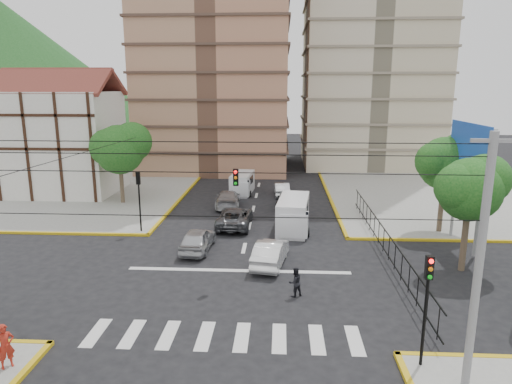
# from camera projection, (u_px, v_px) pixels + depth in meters

# --- Properties ---
(ground) EXTENTS (160.00, 160.00, 0.00)m
(ground) POSITION_uv_depth(u_px,v_px,m) (237.00, 279.00, 25.45)
(ground) COLOR black
(ground) RESTS_ON ground
(sidewalk_nw) EXTENTS (26.00, 26.00, 0.15)m
(sidewalk_nw) POSITION_uv_depth(u_px,v_px,m) (59.00, 192.00, 45.96)
(sidewalk_nw) COLOR gray
(sidewalk_nw) RESTS_ON ground
(sidewalk_ne) EXTENTS (26.00, 26.00, 0.15)m
(sidewalk_ne) POSITION_uv_depth(u_px,v_px,m) (464.00, 197.00, 43.80)
(sidewalk_ne) COLOR gray
(sidewalk_ne) RESTS_ON ground
(crosswalk_stripes) EXTENTS (12.00, 2.40, 0.01)m
(crosswalk_stripes) POSITION_uv_depth(u_px,v_px,m) (223.00, 336.00, 19.61)
(crosswalk_stripes) COLOR silver
(crosswalk_stripes) RESTS_ON ground
(stop_line) EXTENTS (13.00, 0.40, 0.01)m
(stop_line) POSITION_uv_depth(u_px,v_px,m) (239.00, 271.00, 26.61)
(stop_line) COLOR silver
(stop_line) RESTS_ON ground
(tudor_building) EXTENTS (10.80, 8.05, 12.23)m
(tudor_building) POSITION_uv_depth(u_px,v_px,m) (63.00, 141.00, 44.73)
(tudor_building) COLOR silver
(tudor_building) RESTS_ON ground
(distant_hill) EXTENTS (70.00, 70.00, 28.00)m
(distant_hill) POSITION_uv_depth(u_px,v_px,m) (2.00, 69.00, 93.32)
(distant_hill) COLOR #194C1A
(distant_hill) RESTS_ON ground
(park_fence) EXTENTS (0.10, 22.50, 1.66)m
(park_fence) POSITION_uv_depth(u_px,v_px,m) (383.00, 253.00, 29.34)
(park_fence) COLOR black
(park_fence) RESTS_ON ground
(billboard) EXTENTS (0.36, 6.20, 8.10)m
(billboard) POSITION_uv_depth(u_px,v_px,m) (470.00, 158.00, 29.14)
(billboard) COLOR slate
(billboard) RESTS_ON ground
(tree_park_a) EXTENTS (4.41, 3.60, 6.83)m
(tree_park_a) POSITION_uv_depth(u_px,v_px,m) (471.00, 187.00, 25.56)
(tree_park_a) COLOR #473828
(tree_park_a) RESTS_ON ground
(tree_park_c) EXTENTS (4.65, 3.80, 7.25)m
(tree_park_c) POSITION_uv_depth(u_px,v_px,m) (446.00, 161.00, 32.24)
(tree_park_c) COLOR #473828
(tree_park_c) RESTS_ON ground
(tree_tudor) EXTENTS (5.39, 4.40, 7.43)m
(tree_tudor) POSITION_uv_depth(u_px,v_px,m) (120.00, 147.00, 40.48)
(tree_tudor) COLOR #473828
(tree_tudor) RESTS_ON ground
(traffic_light_se) EXTENTS (0.28, 0.22, 4.40)m
(traffic_light_se) POSITION_uv_depth(u_px,v_px,m) (427.00, 293.00, 16.73)
(traffic_light_se) COLOR black
(traffic_light_se) RESTS_ON ground
(traffic_light_nw) EXTENTS (0.28, 0.22, 4.40)m
(traffic_light_nw) POSITION_uv_depth(u_px,v_px,m) (139.00, 192.00, 32.75)
(traffic_light_nw) COLOR black
(traffic_light_nw) RESTS_ON ground
(traffic_light_hanging) EXTENTS (18.00, 9.12, 0.92)m
(traffic_light_hanging) POSITION_uv_depth(u_px,v_px,m) (232.00, 183.00, 22.13)
(traffic_light_hanging) COLOR black
(traffic_light_hanging) RESTS_ON ground
(utility_pole_se) EXTENTS (1.40, 0.28, 9.00)m
(utility_pole_se) POSITION_uv_depth(u_px,v_px,m) (479.00, 263.00, 15.13)
(utility_pole_se) COLOR slate
(utility_pole_se) RESTS_ON ground
(van_right_lane) EXTENTS (2.62, 5.52, 2.40)m
(van_right_lane) POSITION_uv_depth(u_px,v_px,m) (293.00, 216.00, 33.71)
(van_right_lane) COLOR silver
(van_right_lane) RESTS_ON ground
(van_left_lane) EXTENTS (2.23, 4.73, 2.06)m
(van_left_lane) POSITION_uv_depth(u_px,v_px,m) (242.00, 184.00, 45.31)
(van_left_lane) COLOR silver
(van_left_lane) RESTS_ON ground
(car_silver_front_left) EXTENTS (2.02, 4.51, 1.50)m
(car_silver_front_left) POSITION_uv_depth(u_px,v_px,m) (198.00, 239.00, 29.75)
(car_silver_front_left) COLOR #AEAFB3
(car_silver_front_left) RESTS_ON ground
(car_white_front_right) EXTENTS (2.32, 4.79, 1.51)m
(car_white_front_right) POSITION_uv_depth(u_px,v_px,m) (270.00, 252.00, 27.39)
(car_white_front_right) COLOR white
(car_white_front_right) RESTS_ON ground
(car_grey_mid_left) EXTENTS (2.56, 5.36, 1.47)m
(car_grey_mid_left) POSITION_uv_depth(u_px,v_px,m) (235.00, 217.00, 34.86)
(car_grey_mid_left) COLOR #505256
(car_grey_mid_left) RESTS_ON ground
(car_silver_rear_left) EXTENTS (2.39, 5.26, 1.49)m
(car_silver_rear_left) POSITION_uv_depth(u_px,v_px,m) (228.00, 199.00, 40.49)
(car_silver_rear_left) COLOR #A4A4A8
(car_silver_rear_left) RESTS_ON ground
(car_darkgrey_mid_right) EXTENTS (2.05, 4.27, 1.41)m
(car_darkgrey_mid_right) POSITION_uv_depth(u_px,v_px,m) (286.00, 200.00, 40.27)
(car_darkgrey_mid_right) COLOR #232325
(car_darkgrey_mid_right) RESTS_ON ground
(car_white_rear_right) EXTENTS (1.61, 4.02, 1.30)m
(car_white_rear_right) POSITION_uv_depth(u_px,v_px,m) (282.00, 189.00, 44.72)
(car_white_rear_right) COLOR white
(car_white_rear_right) RESTS_ON ground
(pedestrian_sw_corner) EXTENTS (0.75, 0.74, 1.75)m
(pedestrian_sw_corner) POSITION_uv_depth(u_px,v_px,m) (5.00, 346.00, 17.04)
(pedestrian_sw_corner) COLOR #AE281A
(pedestrian_sw_corner) RESTS_ON sidewalk_sw
(pedestrian_crosswalk) EXTENTS (0.95, 0.90, 1.55)m
(pedestrian_crosswalk) POSITION_uv_depth(u_px,v_px,m) (295.00, 282.00, 23.20)
(pedestrian_crosswalk) COLOR black
(pedestrian_crosswalk) RESTS_ON ground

